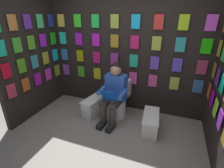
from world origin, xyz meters
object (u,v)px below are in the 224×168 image
Objects in this scene: person_reading at (114,93)px; comic_longbox_near at (95,106)px; toilet at (118,101)px; comic_longbox_far at (150,122)px.

person_reading is 1.74× the size of comic_longbox_near.
comic_longbox_far is (-0.74, 0.31, -0.15)m from toilet.
comic_longbox_far is at bearing 162.94° from toilet.
person_reading is at bearing -176.99° from comic_longbox_near.
toilet is 0.82m from comic_longbox_far.
person_reading is 1.84× the size of comic_longbox_far.
comic_longbox_near is 1.06× the size of comic_longbox_far.
person_reading reaches higher than toilet.
person_reading is at bearing -11.64° from comic_longbox_far.
toilet is 0.65× the size of person_reading.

